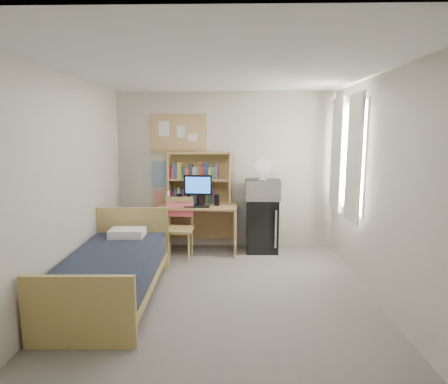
{
  "coord_description": "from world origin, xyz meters",
  "views": [
    {
      "loc": [
        0.12,
        -4.17,
        1.94
      ],
      "look_at": [
        -0.0,
        1.2,
        1.08
      ],
      "focal_mm": 30.0,
      "sensor_mm": 36.0,
      "label": 1
    }
  ],
  "objects_px": {
    "desk": "(199,228)",
    "speaker_left": "(180,199)",
    "bed": "(112,277)",
    "speaker_right": "(217,200)",
    "desk_chair": "(179,229)",
    "monitor": "(198,191)",
    "bulletin_board": "(178,134)",
    "microwave": "(262,190)",
    "desk_fan": "(263,170)",
    "mini_fridge": "(262,225)"
  },
  "relations": [
    {
      "from": "desk",
      "to": "bulletin_board",
      "type": "bearing_deg",
      "value": 140.92
    },
    {
      "from": "mini_fridge",
      "to": "desk",
      "type": "bearing_deg",
      "value": -176.04
    },
    {
      "from": "microwave",
      "to": "desk_fan",
      "type": "distance_m",
      "value": 0.32
    },
    {
      "from": "desk_chair",
      "to": "bed",
      "type": "distance_m",
      "value": 1.56
    },
    {
      "from": "bed",
      "to": "desk",
      "type": "bearing_deg",
      "value": 63.48
    },
    {
      "from": "desk",
      "to": "desk_fan",
      "type": "height_order",
      "value": "desk_fan"
    },
    {
      "from": "microwave",
      "to": "mini_fridge",
      "type": "bearing_deg",
      "value": 90.0
    },
    {
      "from": "desk_chair",
      "to": "speaker_right",
      "type": "bearing_deg",
      "value": 29.65
    },
    {
      "from": "desk_chair",
      "to": "speaker_right",
      "type": "xyz_separation_m",
      "value": [
        0.58,
        0.31,
        0.39
      ]
    },
    {
      "from": "desk_chair",
      "to": "speaker_right",
      "type": "height_order",
      "value": "speaker_right"
    },
    {
      "from": "bulletin_board",
      "to": "desk_chair",
      "type": "height_order",
      "value": "bulletin_board"
    },
    {
      "from": "desk_chair",
      "to": "desk",
      "type": "bearing_deg",
      "value": 55.26
    },
    {
      "from": "mini_fridge",
      "to": "speaker_left",
      "type": "distance_m",
      "value": 1.41
    },
    {
      "from": "desk_chair",
      "to": "mini_fridge",
      "type": "relative_size",
      "value": 1.1
    },
    {
      "from": "bulletin_board",
      "to": "speaker_left",
      "type": "xyz_separation_m",
      "value": [
        0.05,
        -0.36,
        -1.05
      ]
    },
    {
      "from": "bed",
      "to": "speaker_right",
      "type": "height_order",
      "value": "speaker_right"
    },
    {
      "from": "desk",
      "to": "microwave",
      "type": "bearing_deg",
      "value": 4.72
    },
    {
      "from": "speaker_right",
      "to": "bulletin_board",
      "type": "bearing_deg",
      "value": 151.73
    },
    {
      "from": "bulletin_board",
      "to": "desk",
      "type": "distance_m",
      "value": 1.6
    },
    {
      "from": "mini_fridge",
      "to": "desk_fan",
      "type": "bearing_deg",
      "value": -90.0
    },
    {
      "from": "monitor",
      "to": "speaker_right",
      "type": "xyz_separation_m",
      "value": [
        0.3,
        -0.01,
        -0.15
      ]
    },
    {
      "from": "monitor",
      "to": "speaker_right",
      "type": "bearing_deg",
      "value": -0.0
    },
    {
      "from": "desk",
      "to": "desk_chair",
      "type": "height_order",
      "value": "desk_chair"
    },
    {
      "from": "mini_fridge",
      "to": "speaker_right",
      "type": "distance_m",
      "value": 0.86
    },
    {
      "from": "speaker_left",
      "to": "microwave",
      "type": "xyz_separation_m",
      "value": [
        1.33,
        0.08,
        0.15
      ]
    },
    {
      "from": "mini_fridge",
      "to": "bulletin_board",
      "type": "bearing_deg",
      "value": 170.16
    },
    {
      "from": "desk",
      "to": "speaker_left",
      "type": "xyz_separation_m",
      "value": [
        -0.3,
        -0.05,
        0.48
      ]
    },
    {
      "from": "speaker_right",
      "to": "microwave",
      "type": "relative_size",
      "value": 0.32
    },
    {
      "from": "monitor",
      "to": "microwave",
      "type": "relative_size",
      "value": 0.87
    },
    {
      "from": "mini_fridge",
      "to": "bed",
      "type": "xyz_separation_m",
      "value": [
        -1.88,
        -1.88,
        -0.16
      ]
    },
    {
      "from": "desk",
      "to": "desk_chair",
      "type": "relative_size",
      "value": 1.31
    },
    {
      "from": "bulletin_board",
      "to": "desk",
      "type": "bearing_deg",
      "value": -41.7
    },
    {
      "from": "desk_chair",
      "to": "speaker_right",
      "type": "relative_size",
      "value": 5.36
    },
    {
      "from": "desk_chair",
      "to": "monitor",
      "type": "xyz_separation_m",
      "value": [
        0.28,
        0.32,
        0.55
      ]
    },
    {
      "from": "bed",
      "to": "microwave",
      "type": "xyz_separation_m",
      "value": [
        1.88,
        1.86,
        0.75
      ]
    },
    {
      "from": "bulletin_board",
      "to": "desk_chair",
      "type": "bearing_deg",
      "value": -83.88
    },
    {
      "from": "desk",
      "to": "speaker_left",
      "type": "relative_size",
      "value": 6.78
    },
    {
      "from": "desk_fan",
      "to": "desk_chair",
      "type": "bearing_deg",
      "value": -161.38
    },
    {
      "from": "speaker_left",
      "to": "speaker_right",
      "type": "distance_m",
      "value": 0.6
    },
    {
      "from": "bed",
      "to": "speaker_left",
      "type": "distance_m",
      "value": 1.96
    },
    {
      "from": "bulletin_board",
      "to": "mini_fridge",
      "type": "xyz_separation_m",
      "value": [
        1.38,
        -0.26,
        -1.49
      ]
    },
    {
      "from": "mini_fridge",
      "to": "desk_fan",
      "type": "relative_size",
      "value": 2.73
    },
    {
      "from": "bulletin_board",
      "to": "desk_fan",
      "type": "bearing_deg",
      "value": -11.39
    },
    {
      "from": "bulletin_board",
      "to": "desk_fan",
      "type": "relative_size",
      "value": 2.96
    },
    {
      "from": "desk",
      "to": "monitor",
      "type": "bearing_deg",
      "value": -90.0
    },
    {
      "from": "desk",
      "to": "desk_chair",
      "type": "distance_m",
      "value": 0.48
    },
    {
      "from": "speaker_right",
      "to": "desk_fan",
      "type": "distance_m",
      "value": 0.88
    },
    {
      "from": "bed",
      "to": "speaker_right",
      "type": "bearing_deg",
      "value": 55.24
    },
    {
      "from": "desk_chair",
      "to": "speaker_left",
      "type": "height_order",
      "value": "speaker_left"
    },
    {
      "from": "bed",
      "to": "speaker_left",
      "type": "relative_size",
      "value": 10.74
    }
  ]
}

